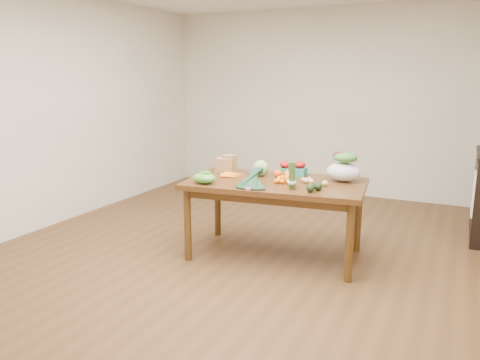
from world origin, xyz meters
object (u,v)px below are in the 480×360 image
at_px(cabbage, 261,168).
at_px(kale_bunch, 252,179).
at_px(dining_table, 275,219).
at_px(asparagus_bundle, 292,175).
at_px(paper_bag, 225,163).
at_px(mandarin_cluster, 282,179).
at_px(salad_bag, 344,168).

distance_m(cabbage, kale_bunch, 0.53).
xyz_separation_m(dining_table, cabbage, (-0.22, 0.16, 0.45)).
distance_m(dining_table, cabbage, 0.53).
distance_m(kale_bunch, asparagus_bundle, 0.36).
distance_m(dining_table, paper_bag, 0.82).
relative_size(paper_bag, kale_bunch, 0.62).
bearing_deg(dining_table, mandarin_cluster, -32.08).
relative_size(dining_table, cabbage, 10.42).
height_order(cabbage, mandarin_cluster, cabbage).
bearing_deg(kale_bunch, asparagus_bundle, 10.02).
xyz_separation_m(paper_bag, cabbage, (0.42, -0.03, -0.01)).
xyz_separation_m(paper_bag, salad_bag, (1.22, 0.09, 0.04)).
relative_size(mandarin_cluster, kale_bunch, 0.45).
height_order(paper_bag, salad_bag, salad_bag).
bearing_deg(mandarin_cluster, kale_bunch, -119.96).
distance_m(paper_bag, mandarin_cluster, 0.76).
bearing_deg(cabbage, salad_bag, 8.23).
bearing_deg(asparagus_bundle, cabbage, 132.61).
bearing_deg(paper_bag, cabbage, -4.02).
bearing_deg(mandarin_cluster, dining_table, 154.60).
bearing_deg(cabbage, paper_bag, 175.98).
bearing_deg(asparagus_bundle, mandarin_cluster, 122.03).
height_order(paper_bag, cabbage, paper_bag).
relative_size(dining_table, salad_bag, 5.15).
xyz_separation_m(mandarin_cluster, asparagus_bundle, (0.17, -0.21, 0.09)).
relative_size(cabbage, mandarin_cluster, 0.89).
distance_m(dining_table, kale_bunch, 0.58).
distance_m(mandarin_cluster, asparagus_bundle, 0.28).
relative_size(kale_bunch, asparagus_bundle, 1.60).
height_order(paper_bag, asparagus_bundle, asparagus_bundle).
bearing_deg(paper_bag, asparagus_bundle, -26.06).
height_order(paper_bag, mandarin_cluster, paper_bag).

